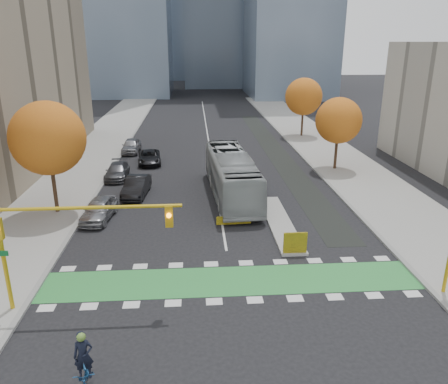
{
  "coord_description": "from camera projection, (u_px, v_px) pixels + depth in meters",
  "views": [
    {
      "loc": [
        -1.78,
        -18.75,
        12.01
      ],
      "look_at": [
        0.0,
        7.27,
        3.0
      ],
      "focal_mm": 35.0,
      "sensor_mm": 36.0,
      "label": 1
    }
  ],
  "objects": [
    {
      "name": "centre_line",
      "position": [
        208.0,
        135.0,
        59.44
      ],
      "size": [
        0.15,
        70.0,
        0.01
      ],
      "primitive_type": "cube",
      "color": "silver",
      "rests_on": "ground"
    },
    {
      "name": "tree_west",
      "position": [
        48.0,
        138.0,
        30.42
      ],
      "size": [
        5.2,
        5.2,
        8.22
      ],
      "color": "#332114",
      "rests_on": "ground"
    },
    {
      "name": "curb_west",
      "position": [
        106.0,
        179.0,
        39.91
      ],
      "size": [
        0.3,
        120.0,
        0.16
      ],
      "primitive_type": "cube",
      "color": "gray",
      "rests_on": "ground"
    },
    {
      "name": "parked_car_e",
      "position": [
        131.0,
        146.0,
        49.71
      ],
      "size": [
        1.99,
        4.66,
        1.57
      ],
      "primitive_type": "imported",
      "rotation": [
        0.0,
        0.0,
        -0.03
      ],
      "color": "gray",
      "rests_on": "ground"
    },
    {
      "name": "curb_east",
      "position": [
        320.0,
        175.0,
        41.2
      ],
      "size": [
        0.3,
        120.0,
        0.16
      ],
      "primitive_type": "cube",
      "color": "gray",
      "rests_on": "ground"
    },
    {
      "name": "traffic_signal_west",
      "position": [
        58.0,
        231.0,
        19.41
      ],
      "size": [
        8.53,
        0.56,
        5.2
      ],
      "color": "#BF9914",
      "rests_on": "ground"
    },
    {
      "name": "parked_car_a",
      "position": [
        99.0,
        209.0,
        30.88
      ],
      "size": [
        2.31,
        4.64,
        1.52
      ],
      "primitive_type": "imported",
      "rotation": [
        0.0,
        0.0,
        -0.12
      ],
      "color": "#929397",
      "rests_on": "ground"
    },
    {
      "name": "median_island",
      "position": [
        279.0,
        222.0,
        30.44
      ],
      "size": [
        1.6,
        10.0,
        0.16
      ],
      "primitive_type": "cube",
      "color": "gray",
      "rests_on": "ground"
    },
    {
      "name": "tree_east_near",
      "position": [
        339.0,
        121.0,
        41.65
      ],
      "size": [
        4.4,
        4.4,
        7.08
      ],
      "color": "#332114",
      "rests_on": "ground"
    },
    {
      "name": "ground",
      "position": [
        234.0,
        296.0,
        21.72
      ],
      "size": [
        300.0,
        300.0,
        0.0
      ],
      "primitive_type": "plane",
      "color": "black",
      "rests_on": "ground"
    },
    {
      "name": "parked_car_c",
      "position": [
        117.0,
        171.0,
        40.32
      ],
      "size": [
        1.93,
        4.69,
        1.36
      ],
      "primitive_type": "imported",
      "rotation": [
        0.0,
        0.0,
        0.01
      ],
      "color": "#48484D",
      "rests_on": "ground"
    },
    {
      "name": "bike_crossing",
      "position": [
        231.0,
        281.0,
        23.13
      ],
      "size": [
        20.0,
        3.0,
        0.01
      ],
      "primitive_type": "cube",
      "color": "#2D8A3C",
      "rests_on": "ground"
    },
    {
      "name": "parked_car_b",
      "position": [
        136.0,
        186.0,
        35.72
      ],
      "size": [
        2.1,
        4.88,
        1.56
      ],
      "primitive_type": "imported",
      "rotation": [
        0.0,
        0.0,
        -0.1
      ],
      "color": "black",
      "rests_on": "ground"
    },
    {
      "name": "sidewalk_east",
      "position": [
        356.0,
        174.0,
        41.43
      ],
      "size": [
        7.0,
        120.0,
        0.15
      ],
      "primitive_type": "cube",
      "color": "gray",
      "rests_on": "ground"
    },
    {
      "name": "bike_lane_paint",
      "position": [
        275.0,
        151.0,
        50.49
      ],
      "size": [
        2.5,
        50.0,
        0.01
      ],
      "primitive_type": "cube",
      "color": "black",
      "rests_on": "ground"
    },
    {
      "name": "bus",
      "position": [
        232.0,
        175.0,
        35.27
      ],
      "size": [
        3.8,
        13.04,
        3.59
      ],
      "primitive_type": "imported",
      "rotation": [
        0.0,
        0.0,
        0.06
      ],
      "color": "#9BA1A2",
      "rests_on": "ground"
    },
    {
      "name": "cyclist",
      "position": [
        85.0,
        371.0,
        15.67
      ],
      "size": [
        1.09,
        2.19,
        2.42
      ],
      "rotation": [
        0.0,
        0.0,
        0.17
      ],
      "color": "navy",
      "rests_on": "ground"
    },
    {
      "name": "parked_car_d",
      "position": [
        149.0,
        157.0,
        45.2
      ],
      "size": [
        2.71,
        5.05,
        1.35
      ],
      "primitive_type": "imported",
      "rotation": [
        0.0,
        0.0,
        0.1
      ],
      "color": "black",
      "rests_on": "ground"
    },
    {
      "name": "tree_east_far",
      "position": [
        304.0,
        97.0,
        56.65
      ],
      "size": [
        4.8,
        4.8,
        7.65
      ],
      "color": "#332114",
      "rests_on": "ground"
    },
    {
      "name": "hazard_board",
      "position": [
        295.0,
        243.0,
        25.68
      ],
      "size": [
        1.4,
        0.12,
        1.3
      ],
      "primitive_type": "cube",
      "color": "yellow",
      "rests_on": "median_island"
    },
    {
      "name": "sidewalk_west",
      "position": [
        67.0,
        180.0,
        39.68
      ],
      "size": [
        7.0,
        120.0,
        0.15
      ],
      "primitive_type": "cube",
      "color": "gray",
      "rests_on": "ground"
    }
  ]
}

